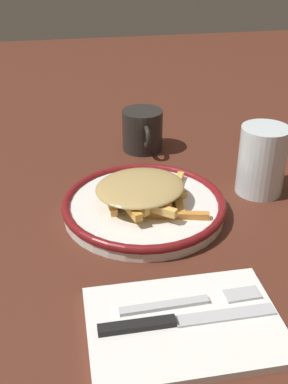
% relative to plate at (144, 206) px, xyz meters
% --- Properties ---
extents(ground_plane, '(2.60, 2.60, 0.00)m').
position_rel_plate_xyz_m(ground_plane, '(0.00, 0.00, -0.01)').
color(ground_plane, '#4F2519').
extents(plate, '(0.26, 0.26, 0.03)m').
position_rel_plate_xyz_m(plate, '(0.00, 0.00, 0.00)').
color(plate, white).
rests_on(plate, ground_plane).
extents(fries_heap, '(0.17, 0.18, 0.04)m').
position_rel_plate_xyz_m(fries_heap, '(0.00, -0.00, 0.03)').
color(fries_heap, gold).
rests_on(fries_heap, plate).
extents(napkin, '(0.16, 0.23, 0.01)m').
position_rel_plate_xyz_m(napkin, '(0.25, 0.00, -0.01)').
color(napkin, white).
rests_on(napkin, ground_plane).
extents(fork, '(0.02, 0.18, 0.01)m').
position_rel_plate_xyz_m(fork, '(0.23, 0.02, -0.00)').
color(fork, silver).
rests_on(fork, napkin).
extents(knife, '(0.02, 0.21, 0.01)m').
position_rel_plate_xyz_m(knife, '(0.25, -0.01, -0.00)').
color(knife, black).
rests_on(knife, napkin).
extents(water_glass, '(0.08, 0.08, 0.12)m').
position_rel_plate_xyz_m(water_glass, '(-0.04, 0.21, 0.05)').
color(water_glass, silver).
rests_on(water_glass, ground_plane).
extents(coffee_mug, '(0.11, 0.08, 0.08)m').
position_rel_plate_xyz_m(coffee_mug, '(-0.24, 0.04, 0.03)').
color(coffee_mug, black).
rests_on(coffee_mug, ground_plane).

